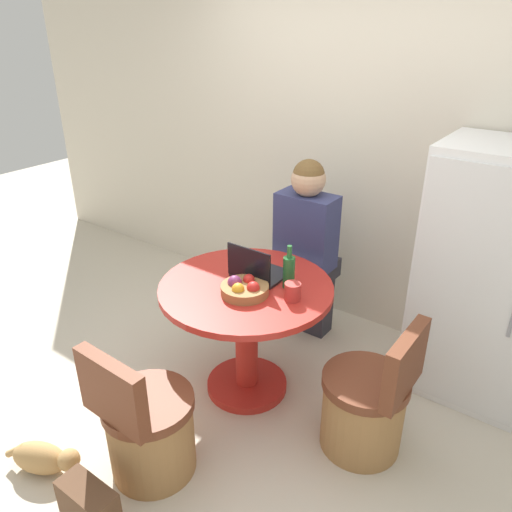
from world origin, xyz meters
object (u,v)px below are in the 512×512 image
object	(u,v)px
cat	(44,458)
dining_table	(246,318)
laptop	(258,271)
chair_near_camera	(148,430)
handbag	(90,508)
bottle	(289,271)
chair_right_side	(366,407)
person_seated	(308,243)
refrigerator	(486,277)
fruit_bowl	(244,288)

from	to	relation	value
cat	dining_table	bearing A→B (deg)	45.59
dining_table	laptop	size ratio (longest dim) A/B	3.39
chair_near_camera	laptop	size ratio (longest dim) A/B	2.67
handbag	cat	bearing A→B (deg)	172.78
dining_table	bottle	world-z (taller)	bottle
chair_near_camera	handbag	bearing A→B (deg)	94.93
chair_right_side	cat	xyz separation A→B (m)	(-1.28, -1.15, -0.18)
person_seated	laptop	size ratio (longest dim) A/B	4.48
refrigerator	cat	world-z (taller)	refrigerator
laptop	handbag	distance (m)	1.50
chair_near_camera	handbag	xyz separation A→B (m)	(0.02, -0.40, -0.15)
chair_near_camera	cat	xyz separation A→B (m)	(-0.44, -0.34, -0.18)
dining_table	chair_near_camera	world-z (taller)	chair_near_camera
chair_right_side	laptop	xyz separation A→B (m)	(-0.82, 0.12, 0.53)
chair_near_camera	laptop	world-z (taller)	laptop
fruit_bowl	bottle	size ratio (longest dim) A/B	1.04
dining_table	chair_right_side	xyz separation A→B (m)	(0.81, -0.00, -0.26)
refrigerator	cat	bearing A→B (deg)	-128.03
dining_table	laptop	distance (m)	0.30
fruit_bowl	refrigerator	bearing A→B (deg)	41.93
dining_table	fruit_bowl	distance (m)	0.28
chair_right_side	handbag	bearing A→B (deg)	-33.59
person_seated	dining_table	bearing A→B (deg)	90.82
person_seated	chair_right_side	bearing A→B (deg)	138.19
chair_near_camera	chair_right_side	size ratio (longest dim) A/B	1.00
fruit_bowl	chair_near_camera	bearing A→B (deg)	-95.92
laptop	person_seated	bearing A→B (deg)	-89.36
cat	handbag	bearing A→B (deg)	-29.71
bottle	refrigerator	bearing A→B (deg)	39.36
laptop	cat	size ratio (longest dim) A/B	0.72
person_seated	cat	distance (m)	2.06
chair_right_side	fruit_bowl	xyz separation A→B (m)	(-0.76, -0.08, 0.52)
chair_near_camera	bottle	distance (m)	1.14
fruit_bowl	laptop	bearing A→B (deg)	105.37
cat	handbag	world-z (taller)	handbag
chair_right_side	person_seated	world-z (taller)	person_seated
person_seated	bottle	bearing A→B (deg)	110.21
person_seated	chair_near_camera	bearing A→B (deg)	89.57
refrigerator	bottle	size ratio (longest dim) A/B	5.99
refrigerator	chair_right_side	distance (m)	1.06
refrigerator	cat	size ratio (longest dim) A/B	3.76
chair_near_camera	chair_right_side	distance (m)	1.17
chair_right_side	handbag	size ratio (longest dim) A/B	2.70
chair_near_camera	person_seated	size ratio (longest dim) A/B	0.60
laptop	cat	bearing A→B (deg)	70.13
cat	person_seated	bearing A→B (deg)	53.98
person_seated	handbag	size ratio (longest dim) A/B	4.53
person_seated	bottle	world-z (taller)	person_seated
laptop	cat	xyz separation A→B (m)	(-0.46, -1.28, -0.71)
person_seated	cat	size ratio (longest dim) A/B	3.24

